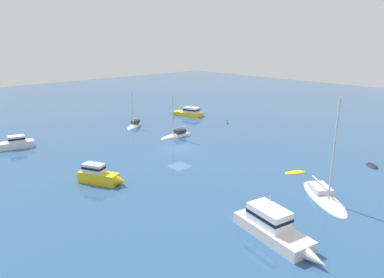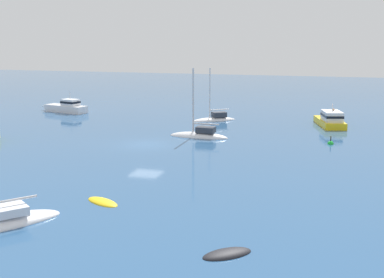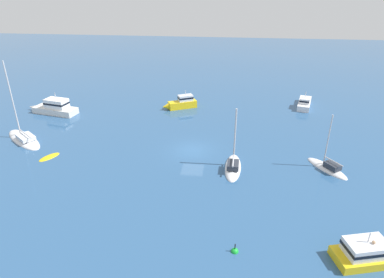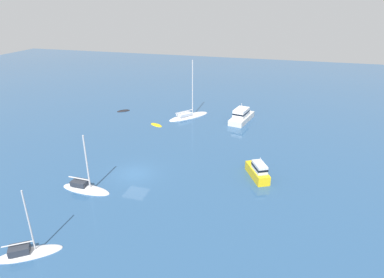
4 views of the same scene
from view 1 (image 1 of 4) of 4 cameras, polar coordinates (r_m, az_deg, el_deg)
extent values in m
plane|color=#2D5684|center=(45.43, -2.14, -1.50)|extent=(160.00, 160.00, 0.00)
ellipsoid|color=white|center=(50.76, -2.61, 0.40)|extent=(1.81, 5.45, 0.91)
cube|color=#2D333D|center=(50.96, -2.05, 1.30)|extent=(1.18, 1.66, 0.52)
cylinder|color=silver|center=(49.64, -3.15, 3.95)|extent=(0.17, 0.17, 5.67)
cylinder|color=silver|center=(50.85, -2.03, 1.86)|extent=(0.23, 2.43, 0.13)
ellipsoid|color=black|center=(44.03, 27.35, -3.95)|extent=(2.27, 2.36, 0.41)
cube|color=yellow|center=(64.74, -0.72, 4.16)|extent=(5.98, 3.48, 0.63)
cone|color=yellow|center=(66.62, -3.25, 4.48)|extent=(1.52, 0.98, 0.63)
cube|color=silver|center=(64.14, -0.09, 4.78)|extent=(3.07, 2.32, 0.96)
cube|color=black|center=(64.13, -0.09, 4.82)|extent=(3.12, 2.37, 0.24)
cylinder|color=silver|center=(63.97, -0.09, 5.54)|extent=(0.08, 0.08, 0.78)
cylinder|color=blue|center=(64.44, -0.22, 4.82)|extent=(0.32, 0.32, 0.96)
sphere|color=tan|center=(64.32, -0.22, 5.35)|extent=(0.24, 0.24, 0.24)
ellipsoid|color=white|center=(33.68, 20.76, -9.10)|extent=(7.24, 6.35, 0.88)
cube|color=silver|center=(34.16, 20.23, -7.50)|extent=(2.70, 2.58, 0.42)
cylinder|color=silver|center=(31.37, 22.21, -1.65)|extent=(0.16, 0.16, 8.77)
cylinder|color=silver|center=(34.02, 20.28, -6.76)|extent=(2.74, 2.20, 0.13)
cube|color=white|center=(50.94, -27.48, -0.92)|extent=(2.97, 5.70, 0.83)
cube|color=silver|center=(50.74, -26.77, 0.06)|extent=(1.77, 2.22, 0.77)
cube|color=black|center=(50.73, -26.77, 0.10)|extent=(1.82, 2.27, 0.24)
cylinder|color=silver|center=(50.54, -26.89, 0.97)|extent=(0.08, 0.08, 0.92)
cube|color=yellow|center=(35.87, -15.03, -6.10)|extent=(4.26, 3.05, 1.05)
cone|color=yellow|center=(34.57, -11.57, -6.73)|extent=(1.39, 1.40, 1.05)
cube|color=silver|center=(35.79, -15.77, -4.56)|extent=(2.34, 1.90, 0.87)
cube|color=black|center=(35.78, -15.78, -4.50)|extent=(2.39, 1.95, 0.24)
cylinder|color=silver|center=(35.53, -15.87, -3.39)|extent=(0.08, 0.08, 0.69)
cube|color=silver|center=(26.50, 12.98, -14.52)|extent=(6.52, 3.42, 0.86)
cone|color=silver|center=(24.40, 19.54, -18.04)|extent=(1.69, 1.16, 0.86)
cube|color=white|center=(26.24, 12.49, -12.14)|extent=(3.33, 2.34, 1.28)
cube|color=black|center=(26.21, 12.50, -12.02)|extent=(3.38, 2.39, 0.24)
cylinder|color=silver|center=(25.75, 12.64, -10.00)|extent=(0.08, 0.08, 0.90)
ellipsoid|color=yellow|center=(38.88, 16.51, -5.29)|extent=(1.99, 2.55, 0.32)
ellipsoid|color=white|center=(57.41, -9.41, 2.06)|extent=(3.96, 4.83, 0.72)
cube|color=#2D333D|center=(57.79, -9.23, 2.80)|extent=(1.66, 1.78, 0.55)
cylinder|color=silver|center=(56.33, -9.72, 4.88)|extent=(0.13, 0.13, 5.25)
cylinder|color=silver|center=(57.70, -9.24, 3.31)|extent=(1.33, 1.86, 0.10)
sphere|color=green|center=(58.72, 5.77, 2.51)|extent=(0.53, 0.53, 0.53)
cylinder|color=black|center=(58.61, 5.78, 2.95)|extent=(0.08, 0.08, 0.41)
camera|label=2|loc=(44.95, 55.43, 3.00)|focal=48.81mm
camera|label=3|loc=(71.06, 16.76, 18.21)|focal=31.25mm
camera|label=4|loc=(63.63, -32.74, 17.66)|focal=30.94mm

